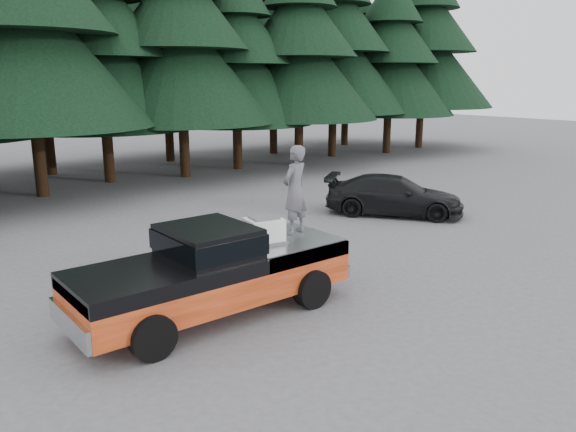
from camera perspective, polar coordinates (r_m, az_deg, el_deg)
ground at (r=13.31m, az=-1.86°, el=-7.36°), size 120.00×120.00×0.00m
pickup_truck at (r=11.76m, az=-7.55°, el=-6.92°), size 6.00×2.04×1.33m
truck_cab at (r=11.41m, az=-8.13°, el=-2.51°), size 1.66×1.90×0.59m
air_compressor at (r=12.15m, az=-2.45°, el=-1.54°), size 0.86×0.76×0.52m
man_on_bed at (r=12.72m, az=0.71°, el=2.67°), size 0.85×0.68×2.03m
parked_car at (r=20.59m, az=10.72°, el=2.09°), size 4.48×5.11×1.42m
treeline at (r=28.40m, az=-23.83°, el=18.60°), size 60.15×16.05×17.50m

